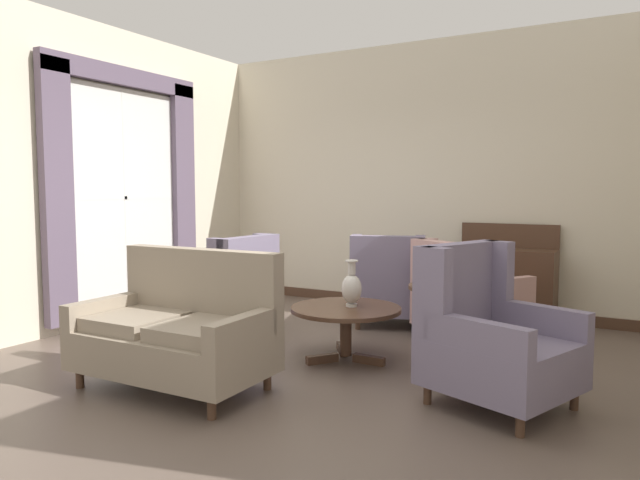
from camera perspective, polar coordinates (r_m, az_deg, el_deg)
name	(u,v)px	position (r m, az deg, el deg)	size (l,w,h in m)	color
ground	(297,371)	(4.81, -2.28, -12.62)	(7.99, 7.99, 0.00)	brown
wall_back	(421,177)	(7.18, 9.82, 6.07)	(5.63, 0.08, 3.21)	beige
wall_left	(132,176)	(7.02, -17.93, 5.93)	(0.08, 3.99, 3.21)	beige
baseboard_back	(417,304)	(7.26, 9.50, -6.20)	(5.47, 0.03, 0.12)	#4C3323
window_with_curtains	(126,183)	(6.83, -18.44, 5.27)	(0.12, 2.09, 2.67)	silver
coffee_table	(346,316)	(5.00, 2.53, -7.40)	(0.94, 0.94, 0.46)	#4C3323
porcelain_vase	(352,287)	(4.98, 3.10, -4.65)	(0.17, 0.17, 0.40)	beige
settee	(178,332)	(4.46, -13.68, -8.68)	(1.44, 0.81, 1.00)	gray
armchair_far_left	(388,286)	(6.32, 6.71, -4.50)	(1.01, 1.07, 0.98)	slate
armchair_beside_settee	(228,295)	(5.79, -9.00, -5.29)	(0.90, 0.80, 1.01)	slate
armchair_near_window	(465,299)	(5.76, 13.95, -5.57)	(1.12, 1.16, 0.98)	tan
armchair_back_corner	(491,339)	(4.16, 16.32, -9.26)	(1.09, 1.06, 1.08)	slate
side_table	(445,320)	(4.72, 12.08, -7.69)	(0.57, 0.57, 0.70)	#4C3323
sideboard	(505,280)	(6.67, 17.58, -3.75)	(1.05, 0.41, 1.08)	#4C3323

